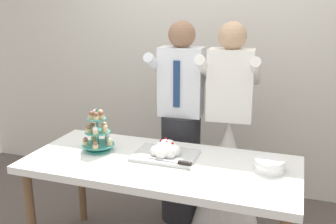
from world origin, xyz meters
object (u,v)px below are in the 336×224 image
Objects in this scene: cupcake_stand at (98,133)px; person_groom at (181,135)px; dessert_table at (160,172)px; person_bride at (227,160)px; main_cake_tray at (166,151)px; plate_stack at (270,165)px.

cupcake_stand is 0.74m from person_groom.
person_bride reaches higher than dessert_table.
dessert_table is 4.14× the size of main_cake_tray.
dessert_table is 0.14m from main_cake_tray.
dessert_table is 0.71m from plate_stack.
cupcake_stand is (-0.48, 0.04, 0.20)m from dessert_table.
plate_stack is at bearing -35.96° from person_groom.
dessert_table is 1.08× the size of person_bride.
plate_stack is 0.92m from person_groom.
person_groom reaches higher than plate_stack.
dessert_table is 0.63m from person_groom.
person_groom is (-0.75, 0.54, -0.07)m from plate_stack.
plate_stack is (0.68, 0.00, -0.00)m from main_cake_tray.
cupcake_stand is at bearing -175.30° from main_cake_tray.
person_bride reaches higher than plate_stack.
cupcake_stand reaches higher than plate_stack.
person_bride is at bearing 59.11° from main_cake_tray.
dessert_table is at bearing -118.15° from person_bride.
cupcake_stand reaches higher than main_cake_tray.
person_bride is (0.33, 0.54, -0.23)m from main_cake_tray.
person_bride is at bearing 123.57° from plate_stack.
plate_stack reaches higher than dessert_table.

